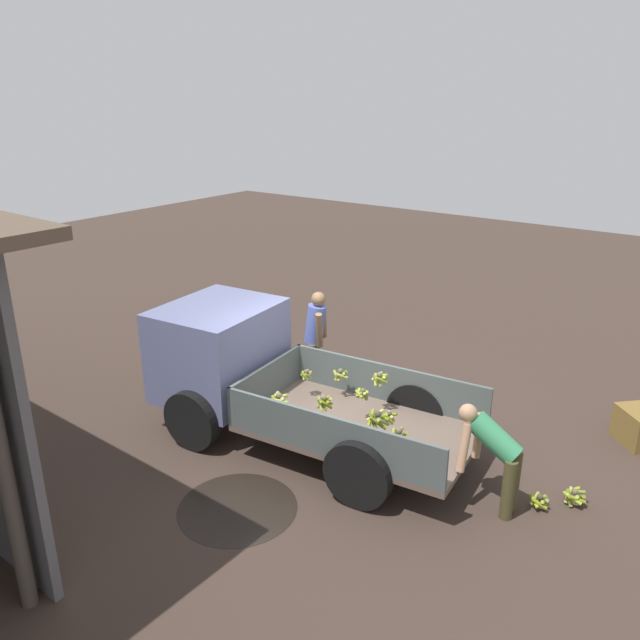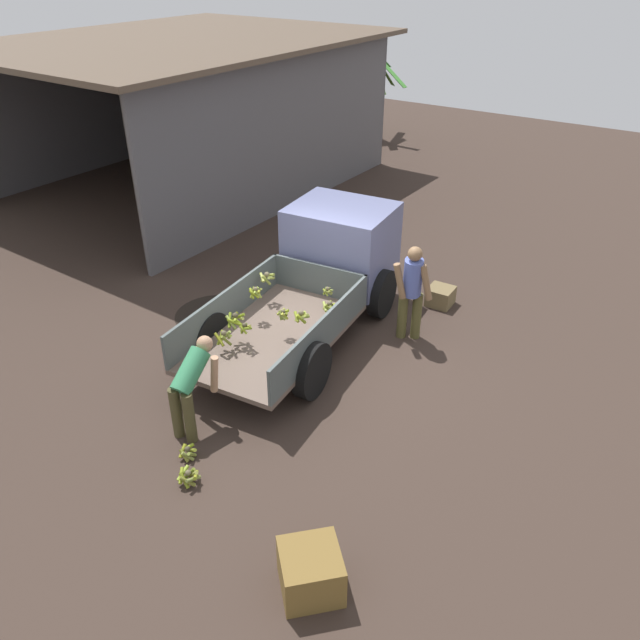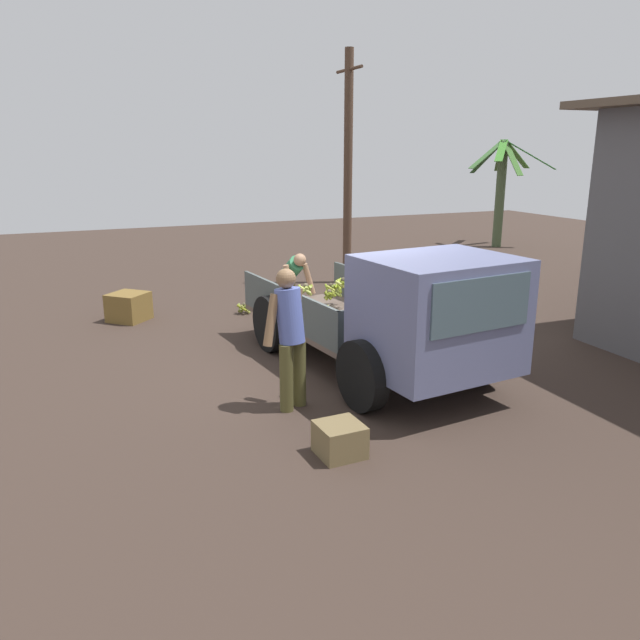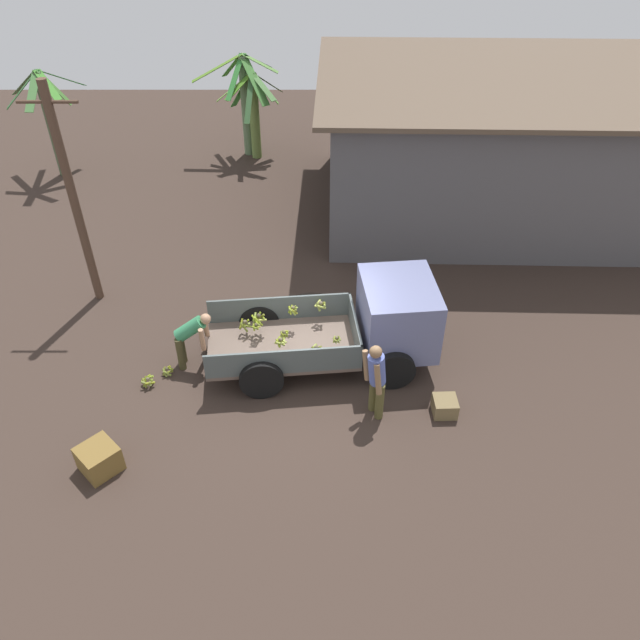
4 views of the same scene
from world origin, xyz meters
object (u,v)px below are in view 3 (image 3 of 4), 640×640
(banana_bunch_on_ground_0, at_px, (266,311))
(person_foreground_visitor, at_px, (290,332))
(utility_pole, at_px, (348,168))
(person_worker_loading, at_px, (291,279))
(wooden_crate_0, at_px, (129,307))
(wooden_crate_1, at_px, (340,440))
(banana_bunch_on_ground_1, at_px, (245,307))
(cargo_truck, at_px, (411,318))

(banana_bunch_on_ground_0, bearing_deg, person_foreground_visitor, -14.61)
(utility_pole, distance_m, banana_bunch_on_ground_0, 4.36)
(person_worker_loading, bearing_deg, utility_pole, 133.31)
(utility_pole, xyz_separation_m, wooden_crate_0, (1.48, -5.21, -2.41))
(person_worker_loading, height_order, wooden_crate_1, person_worker_loading)
(person_foreground_visitor, distance_m, person_worker_loading, 4.00)
(banana_bunch_on_ground_0, xyz_separation_m, wooden_crate_1, (5.62, -1.08, 0.07))
(banana_bunch_on_ground_1, bearing_deg, banana_bunch_on_ground_0, 45.07)
(wooden_crate_1, bearing_deg, banana_bunch_on_ground_0, 169.11)
(utility_pole, xyz_separation_m, wooden_crate_1, (7.82, -3.85, -2.49))
(cargo_truck, distance_m, wooden_crate_0, 5.87)
(wooden_crate_1, bearing_deg, person_worker_loading, 164.57)
(person_worker_loading, height_order, wooden_crate_0, person_worker_loading)
(person_foreground_visitor, xyz_separation_m, wooden_crate_0, (-4.95, -1.33, -0.70))
(cargo_truck, relative_size, utility_pole, 0.93)
(banana_bunch_on_ground_0, bearing_deg, wooden_crate_0, -106.21)
(cargo_truck, relative_size, wooden_crate_1, 10.63)
(utility_pole, distance_m, person_worker_loading, 4.10)
(person_foreground_visitor, bearing_deg, banana_bunch_on_ground_1, -36.89)
(banana_bunch_on_ground_1, bearing_deg, utility_pole, 121.07)
(wooden_crate_0, bearing_deg, utility_pole, 105.90)
(person_foreground_visitor, distance_m, banana_bunch_on_ground_0, 4.47)
(wooden_crate_0, height_order, wooden_crate_1, wooden_crate_0)
(wooden_crate_0, bearing_deg, banana_bunch_on_ground_0, 73.79)
(utility_pole, bearing_deg, person_foreground_visitor, -31.04)
(utility_pole, bearing_deg, person_worker_loading, -42.04)
(person_foreground_visitor, height_order, wooden_crate_1, person_foreground_visitor)
(utility_pole, xyz_separation_m, person_worker_loading, (2.70, -2.44, -1.88))
(cargo_truck, xyz_separation_m, banana_bunch_on_ground_1, (-4.61, -0.89, -0.85))
(utility_pole, relative_size, wooden_crate_1, 11.41)
(person_foreground_visitor, height_order, banana_bunch_on_ground_1, person_foreground_visitor)
(person_worker_loading, xyz_separation_m, wooden_crate_1, (5.11, -1.41, -0.61))
(person_foreground_visitor, distance_m, wooden_crate_1, 1.59)
(cargo_truck, xyz_separation_m, person_worker_loading, (-3.77, -0.23, -0.19))
(person_foreground_visitor, xyz_separation_m, banana_bunch_on_ground_0, (-4.24, 1.11, -0.86))
(person_foreground_visitor, bearing_deg, wooden_crate_1, 153.72)
(wooden_crate_0, xyz_separation_m, wooden_crate_1, (6.33, 1.36, -0.09))
(utility_pole, height_order, person_foreground_visitor, utility_pole)
(cargo_truck, relative_size, banana_bunch_on_ground_0, 18.79)
(cargo_truck, bearing_deg, wooden_crate_0, -154.68)
(person_foreground_visitor, relative_size, wooden_crate_0, 2.77)
(person_worker_loading, distance_m, banana_bunch_on_ground_0, 0.91)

